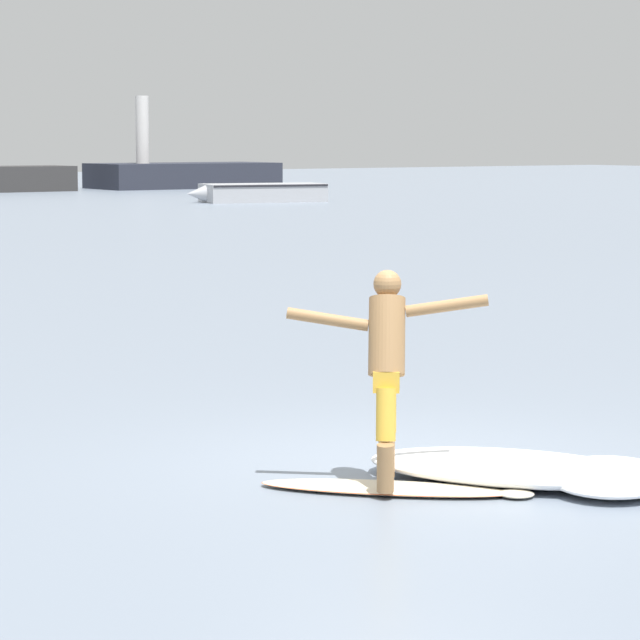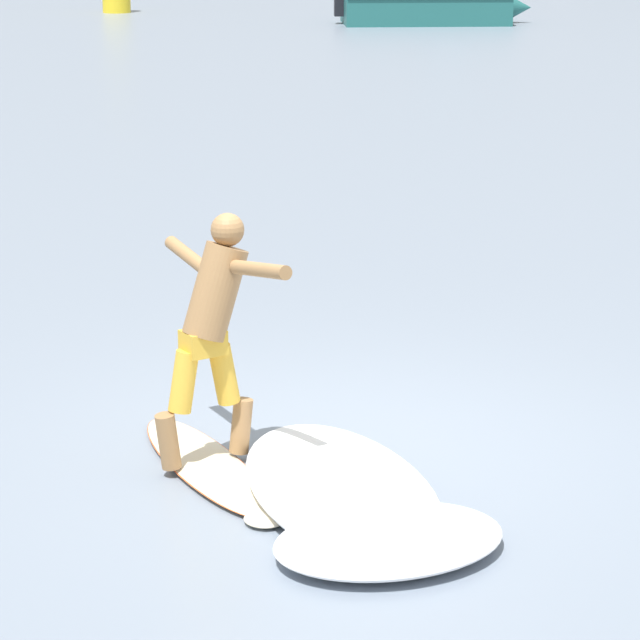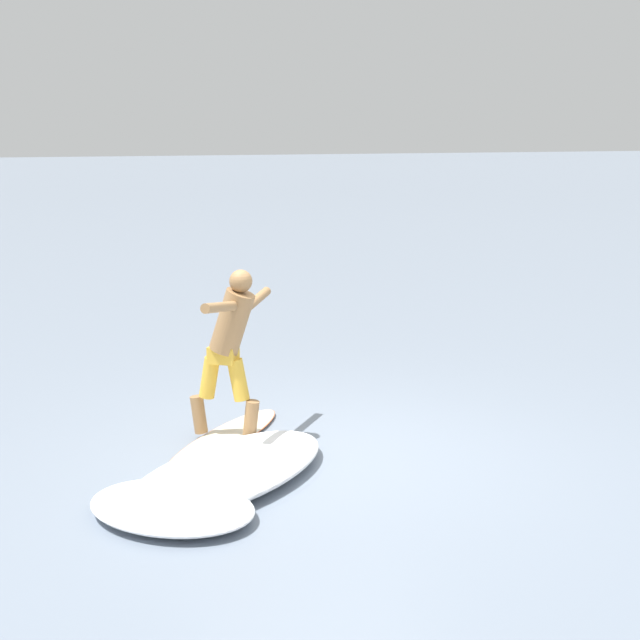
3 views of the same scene
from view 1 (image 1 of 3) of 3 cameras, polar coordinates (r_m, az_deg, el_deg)
The scene contains 6 objects.
ground_plane at distance 12.70m, azimuth 2.78°, elevation -5.39°, with size 200.00×200.00×0.00m, color gray.
surfboard at distance 11.67m, azimuth 2.66°, elevation -6.34°, with size 1.74×1.75×0.19m.
surfer at distance 11.56m, azimuth 2.53°, elevation -1.50°, with size 1.28×1.03×1.64m.
fishing_boat_near_jetty at distance 63.92m, azimuth -2.28°, elevation 4.83°, with size 6.09×3.29×0.77m.
wave_foam_at_tail at distance 12.09m, azimuth 7.16°, elevation -5.55°, with size 2.21×2.49×0.21m.
wave_foam_at_nose at distance 12.01m, azimuth 10.86°, elevation -5.81°, with size 1.69×1.67×0.17m.
Camera 1 is at (-7.47, -9.90, 2.70)m, focal length 85.00 mm.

